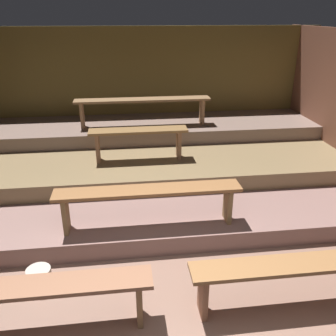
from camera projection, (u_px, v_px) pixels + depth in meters
ground at (152, 209)px, 5.13m from camera, size 6.98×5.82×0.08m
wall_back at (140, 90)px, 6.98m from camera, size 6.98×0.06×2.29m
platform_lower at (148, 179)px, 5.69m from camera, size 6.18×3.66×0.23m
platform_middle at (145, 154)px, 6.07m from camera, size 6.18×2.64×0.23m
platform_upper at (143, 129)px, 6.59m from camera, size 6.18×1.31×0.23m
bench_floor_right at (334, 267)px, 3.29m from camera, size 2.65×0.28×0.47m
bench_lower_center at (148, 196)px, 4.09m from camera, size 2.10×0.28×0.47m
bench_middle_center at (138, 136)px, 5.39m from camera, size 1.45×0.28×0.47m
bench_upper_center at (143, 104)px, 6.23m from camera, size 2.32×0.28×0.47m
pail_floor at (40, 279)px, 3.57m from camera, size 0.24×0.24×0.22m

